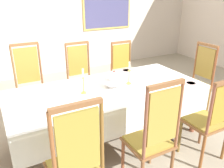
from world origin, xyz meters
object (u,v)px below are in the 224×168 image
Objects in this scene: chair_south_c at (210,118)px; candlestick_east at (129,75)px; chair_north_c at (124,71)px; spoon_secondary at (117,74)px; dining_table at (107,94)px; bowl_far_left at (191,84)px; candlestick_west at (83,84)px; bowl_near_left at (127,71)px; chair_north_a at (31,85)px; chair_head_east at (198,79)px; chair_south_b at (153,136)px; soup_tureen at (114,79)px; chair_south_a at (75,162)px; chair_north_b at (81,77)px; spoon_primary at (131,70)px; bowl_near_right at (111,75)px.

candlestick_east is (-0.51, 0.96, 0.31)m from chair_south_c.
chair_north_c reaches higher than chair_south_c.
dining_table is at bearing -126.84° from spoon_secondary.
chair_south_c is 1.93m from chair_north_c.
dining_table is 1.14m from bowl_far_left.
bowl_near_left is at bearing 25.61° from candlestick_west.
spoon_secondary is at bearing -178.86° from bowl_near_left.
chair_south_c is at bearing 90.00° from chair_north_c.
chair_north_a reaches higher than candlestick_west.
spoon_secondary is at bearing 47.98° from dining_table.
candlestick_east is at bearing 90.00° from chair_head_east.
chair_south_c is at bearing 0.54° from chair_south_b.
soup_tureen is 1.05m from bowl_far_left.
chair_south_c is at bearing -48.92° from dining_table.
candlestick_west reaches higher than dining_table.
bowl_far_left is (1.05, 0.55, 0.16)m from chair_south_b.
chair_north_b is at bearing 67.31° from chair_south_a.
chair_head_east reaches higher than spoon_secondary.
chair_head_east is at bearing -29.92° from spoon_primary.
chair_north_c reaches higher than bowl_far_left.
chair_north_a is at bearing -0.29° from chair_north_c.
bowl_near_left is (1.36, 1.40, 0.16)m from chair_south_a.
bowl_near_left is (-0.28, -0.54, 0.21)m from chair_north_c.
bowl_near_left reaches higher than spoon_secondary.
chair_south_a is at bearing -139.42° from candlestick_east.
bowl_near_left is at bearing 45.70° from chair_south_a.
dining_table is 0.98m from chair_south_b.
chair_south_b is at bearing -0.01° from chair_south_a.
chair_south_a is 1.84m from spoon_secondary.
spoon_secondary is (-0.28, -0.03, 0.00)m from spoon_primary.
chair_south_b is 1.57m from spoon_primary.
chair_south_a is 0.99× the size of chair_north_a.
chair_south_a reaches higher than spoon_primary.
candlestick_west reaches higher than spoon_primary.
bowl_near_right is at bearing 51.87° from chair_south_a.
dining_table is 8.02× the size of candlestick_east.
candlestick_east is at bearing 0.00° from candlestick_west.
candlestick_west is at bearing -144.08° from spoon_secondary.
chair_south_b is 3.76× the size of candlestick_west.
chair_head_east reaches higher than bowl_near_right.
bowl_near_left reaches higher than bowl_far_left.
chair_north_c is at bearing 44.81° from bowl_near_right.
dining_table is 2.08× the size of chair_south_a.
chair_south_b is 3.87× the size of candlestick_east.
soup_tureen is at bearing 127.54° from chair_south_c.
spoon_secondary is (1.19, 1.39, 0.15)m from chair_south_a.
candlestick_east is 0.44m from spoon_secondary.
chair_north_a is 7.68× the size of bowl_near_right.
chair_south_c is (1.65, -1.94, -0.05)m from chair_north_a.
chair_south_b is at bearing -99.84° from spoon_secondary.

